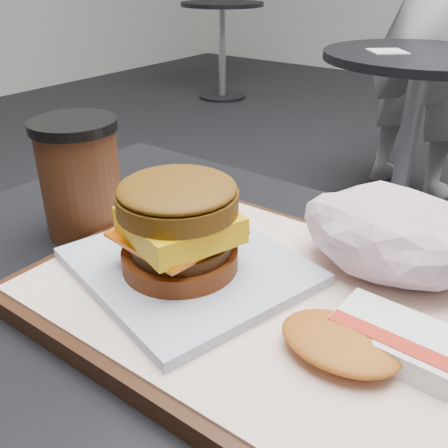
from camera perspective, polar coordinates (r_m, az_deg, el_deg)
serving_tray at (r=0.43m, az=3.84°, el=-8.55°), size 0.38×0.28×0.02m
breakfast_sandwich at (r=0.42m, az=-4.86°, el=-1.30°), size 0.23×0.21×0.09m
hash_brown at (r=0.37m, az=16.52°, el=-12.61°), size 0.12×0.09×0.02m
crumpled_wrapper at (r=0.46m, az=18.85°, el=-1.03°), size 0.16×0.12×0.07m
coffee_cup at (r=0.55m, az=-16.11°, el=5.25°), size 0.09×0.09×0.13m
neighbor_table at (r=2.03m, az=20.83°, el=12.28°), size 0.70×0.70×0.75m
napkin at (r=1.96m, az=18.16°, el=18.25°), size 0.17×0.17×0.00m
patron at (r=2.57m, az=23.31°, el=22.32°), size 0.73×0.57×1.76m
bg_table_mid at (r=4.34m, az=-0.20°, el=21.57°), size 0.66×0.66×0.75m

